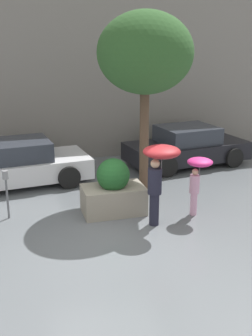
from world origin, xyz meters
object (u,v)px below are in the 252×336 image
parked_car_far (187,147)px  parked_car_near (18,164)px  planter_box (113,191)px  street_tree (145,54)px  parking_meter (6,184)px  person_adult (159,166)px  person_child (198,173)px

parked_car_far → parked_car_near: bearing=87.4°
parked_car_near → planter_box: bearing=-149.3°
street_tree → parking_meter: bearing=-171.4°
street_tree → planter_box: bearing=-140.3°
person_adult → person_child: size_ratio=1.30×
person_child → parked_car_far: size_ratio=0.34×
parked_car_far → street_tree: 4.52m
person_child → parked_car_near: person_child is taller
planter_box → parked_car_far: planter_box is taller
planter_box → person_child: (1.84, -0.69, 0.50)m
planter_box → parked_car_far: size_ratio=0.35×
street_tree → parked_car_near: bearing=149.0°
planter_box → parked_car_far: 4.66m
person_child → parked_car_near: (-3.96, 3.45, -0.47)m
person_child → parked_car_far: bearing=118.5°
street_tree → parking_meter: size_ratio=4.03×
planter_box → person_child: person_child is taller
planter_box → street_tree: (1.04, 0.86, 3.11)m
person_child → street_tree: (-0.80, 1.55, 2.61)m
person_adult → person_child: bearing=48.0°
street_tree → parked_car_far: bearing=46.6°
person_adult → parked_car_near: bearing=161.4°
person_adult → parked_car_far: person_adult is taller
planter_box → person_adult: bearing=-50.9°
person_adult → parked_car_far: (2.53, 4.24, -0.81)m
parking_meter → person_adult: bearing=-22.0°
parked_car_near → street_tree: (3.15, -1.89, 3.08)m
parked_car_far → person_adult: bearing=141.1°
person_child → parked_car_far: 4.26m
planter_box → parked_car_far: bearing=44.6°
parking_meter → parked_car_far: bearing=27.0°
planter_box → person_child: bearing=-20.6°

